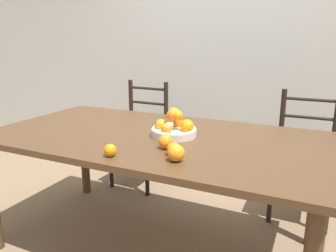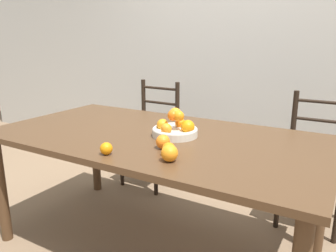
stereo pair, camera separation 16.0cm
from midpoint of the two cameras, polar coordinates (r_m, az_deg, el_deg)
ground_plane at (r=2.30m, az=-4.38°, el=-20.13°), size 12.00×12.00×0.00m
wall_back at (r=3.36m, az=9.00°, el=14.31°), size 8.00×0.06×2.60m
dining_table at (r=1.99m, az=-4.76°, el=-3.73°), size 2.00×1.06×0.76m
fruit_bowl at (r=1.92m, az=-1.31°, el=-0.40°), size 0.27×0.27×0.17m
orange_loose_0 at (r=1.60m, az=-1.89°, el=-4.08°), size 0.07×0.07×0.07m
orange_loose_1 at (r=1.53m, az=-1.57°, el=-4.77°), size 0.08×0.08×0.08m
orange_loose_2 at (r=1.70m, az=-3.09°, el=-2.79°), size 0.08×0.08×0.08m
orange_loose_3 at (r=1.63m, az=-12.82°, el=-4.19°), size 0.06×0.06×0.06m
chair_left at (r=3.04m, az=-6.24°, el=-1.61°), size 0.43×0.41×0.95m
chair_right at (r=2.63m, az=20.96°, el=-5.17°), size 0.42×0.40×0.95m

